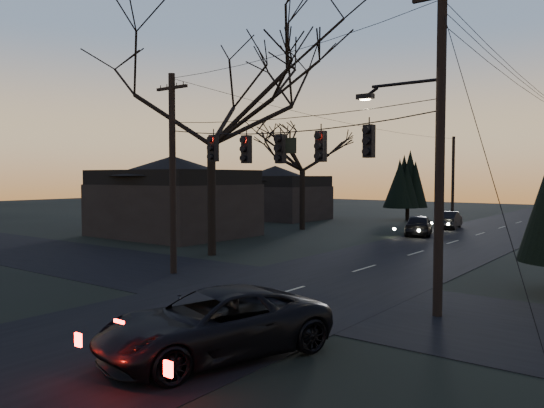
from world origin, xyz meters
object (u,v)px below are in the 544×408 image
Objects in this scene: utility_pole_far_l at (452,219)px; suv_near at (214,324)px; utility_pole_right at (437,316)px; sedan_oncoming_b at (449,220)px; bare_tree_left at (211,100)px; sedan_oncoming_a at (419,225)px; utility_pole_left at (174,273)px.

suv_near is (8.65, -42.61, 0.76)m from utility_pole_far_l.
utility_pole_far_l is (-11.50, 36.00, 0.00)m from utility_pole_right.
sedan_oncoming_b is (-5.85, 33.36, -0.08)m from suv_near.
sedan_oncoming_b is at bearing 76.74° from bare_tree_left.
suv_near is 1.32× the size of sedan_oncoming_b.
utility_pole_far_l reaches higher than sedan_oncoming_a.
sedan_oncoming_b is at bearing -73.16° from utility_pole_far_l.
utility_pole_far_l is at bearing -81.87° from sedan_oncoming_b.
utility_pole_right is 1.25× the size of utility_pole_far_l.
utility_pole_far_l reaches higher than suv_near.
sedan_oncoming_a is (-5.85, 27.03, -0.02)m from suv_near.
sedan_oncoming_a is at bearing 81.30° from sedan_oncoming_b.
suv_near is at bearing -78.52° from utility_pole_far_l.
bare_tree_left is 2.80× the size of sedan_oncoming_b.
suv_near is at bearing -37.39° from utility_pole_left.
bare_tree_left is 2.11× the size of suv_near.
sedan_oncoming_a is 1.05× the size of sedan_oncoming_b.
utility_pole_right reaches higher than utility_pole_far_l.
sedan_oncoming_a is (2.80, 20.42, 0.74)m from utility_pole_left.
utility_pole_far_l is at bearing 107.72° from utility_pole_right.
utility_pole_far_l is at bearing 120.07° from suv_near.
suv_near is at bearing 84.25° from sedan_oncoming_a.
bare_tree_left reaches higher than sedan_oncoming_a.
utility_pole_left is at bearing 64.23° from sedan_oncoming_a.
suv_near reaches higher than sedan_oncoming_b.
utility_pole_left is 26.90m from sedan_oncoming_b.
bare_tree_left is 2.67× the size of sedan_oncoming_a.
utility_pole_right is 16.78m from bare_tree_left.
utility_pole_right is 2.30× the size of sedan_oncoming_a.
bare_tree_left is at bearing 53.70° from sedan_oncoming_a.
sedan_oncoming_a is (5.16, 15.57, -7.38)m from bare_tree_left.
sedan_oncoming_b is at bearing -107.97° from sedan_oncoming_a.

